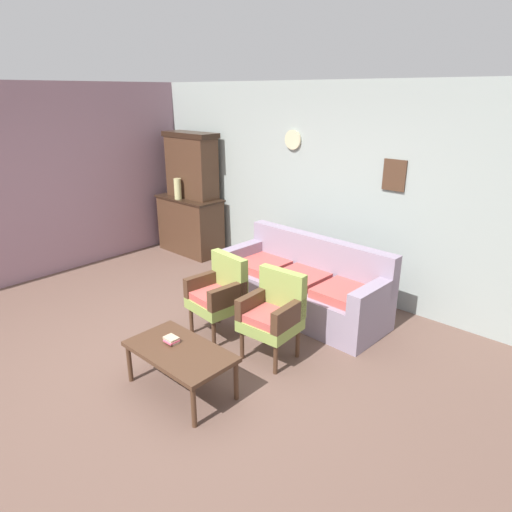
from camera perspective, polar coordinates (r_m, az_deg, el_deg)
The scene contains 11 objects.
ground_plane at distance 4.79m, azimuth -9.96°, elevation -12.75°, with size 7.68×7.68×0.00m, color brown.
wall_back_with_decor at distance 6.10m, azimuth 9.28°, elevation 8.27°, with size 6.40×0.09×2.70m.
wall_left_side at distance 7.03m, azimuth -27.23°, elevation 7.86°, with size 0.06×5.20×2.70m, color gray.
side_cabinet at distance 7.65m, azimuth -8.22°, elevation 3.89°, with size 1.16×0.55×0.93m.
cabinet_upper_hutch at distance 7.49m, azimuth -8.12°, elevation 11.27°, with size 0.99×0.38×1.03m.
vase_on_cabinet at distance 7.43m, azimuth -9.81°, elevation 8.32°, with size 0.12×0.12×0.33m, color #C5C484.
floral_couch at distance 5.56m, azimuth 6.05°, elevation -3.88°, with size 2.10×0.85×0.90m.
armchair_near_couch_end at distance 4.98m, azimuth -4.68°, elevation -4.58°, with size 0.57×0.54×0.90m.
armchair_row_middle at distance 4.55m, azimuth 2.18°, elevation -7.04°, with size 0.55×0.52×0.90m.
coffee_table at distance 4.17m, azimuth -9.53°, elevation -12.02°, with size 1.00×0.56×0.42m.
book_stack_on_table at distance 4.25m, azimuth -10.59°, elevation -10.31°, with size 0.15×0.11×0.05m.
Camera 1 is at (3.27, -2.37, 2.57)m, focal length 31.84 mm.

